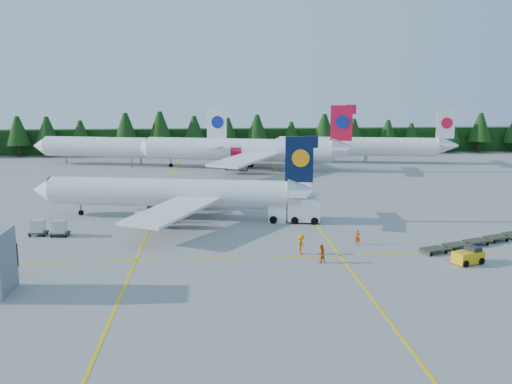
{
  "coord_description": "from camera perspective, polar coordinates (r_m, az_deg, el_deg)",
  "views": [
    {
      "loc": [
        -6.5,
        -59.52,
        16.68
      ],
      "look_at": [
        -1.12,
        10.17,
        3.5
      ],
      "focal_mm": 40.0,
      "sensor_mm": 36.0,
      "label": 1
    }
  ],
  "objects": [
    {
      "name": "airliner_red",
      "position": [
        114.38,
        -2.15,
        4.24
      ],
      "size": [
        43.26,
        35.13,
        12.84
      ],
      "rotation": [
        0.0,
        0.0,
        -0.26
      ],
      "color": "white",
      "rests_on": "ground"
    },
    {
      "name": "dolly_train",
      "position": [
        64.69,
        21.14,
        -4.58
      ],
      "size": [
        13.99,
        7.4,
        0.14
      ],
      "rotation": [
        0.0,
        0.0,
        0.36
      ],
      "color": "#333728",
      "rests_on": "ground"
    },
    {
      "name": "airliner_far_left",
      "position": [
        122.84,
        -13.37,
        4.4
      ],
      "size": [
        41.64,
        13.53,
        12.33
      ],
      "rotation": [
        0.0,
        0.0,
        -0.25
      ],
      "color": "white",
      "rests_on": "ground"
    },
    {
      "name": "airliner_navy",
      "position": [
        73.16,
        -9.3,
        -0.11
      ],
      "size": [
        35.81,
        29.19,
        10.51
      ],
      "rotation": [
        0.0,
        0.0,
        -0.2
      ],
      "color": "white",
      "rests_on": "ground"
    },
    {
      "name": "taxi_stripe_cross",
      "position": [
        56.43,
        2.41,
        -6.52
      ],
      "size": [
        80.0,
        0.25,
        0.01
      ],
      "primitive_type": "cube",
      "color": "yellow",
      "rests_on": "ground"
    },
    {
      "name": "uld_pair",
      "position": [
        67.95,
        -20.0,
        -3.3
      ],
      "size": [
        4.53,
        2.06,
        1.53
      ],
      "rotation": [
        0.0,
        0.0,
        -0.02
      ],
      "color": "#333728",
      "rests_on": "ground"
    },
    {
      "name": "ground",
      "position": [
        62.15,
        1.76,
        -4.89
      ],
      "size": [
        320.0,
        320.0,
        0.0
      ],
      "primitive_type": "plane",
      "color": "gray",
      "rests_on": "ground"
    },
    {
      "name": "airstairs",
      "position": [
        73.68,
        -10.37,
        -2.0
      ],
      "size": [
        4.0,
        5.43,
        3.37
      ],
      "rotation": [
        0.0,
        0.0,
        -0.15
      ],
      "color": "white",
      "rests_on": "ground"
    },
    {
      "name": "treeline_hedge",
      "position": [
        142.33,
        -1.78,
        5.16
      ],
      "size": [
        220.0,
        4.0,
        6.0
      ],
      "primitive_type": "cube",
      "color": "black",
      "rests_on": "ground"
    },
    {
      "name": "taxi_stripe_a",
      "position": [
        81.59,
        -9.6,
        -1.27
      ],
      "size": [
        0.25,
        120.0,
        0.01
      ],
      "primitive_type": "cube",
      "color": "yellow",
      "rests_on": "ground"
    },
    {
      "name": "crew_c",
      "position": [
        57.23,
        4.54,
        -5.28
      ],
      "size": [
        0.88,
        0.98,
        1.96
      ],
      "primitive_type": "imported",
      "rotation": [
        0.0,
        0.0,
        1.05
      ],
      "color": "orange",
      "rests_on": "ground"
    },
    {
      "name": "service_truck",
      "position": [
        70.35,
        3.91,
        -1.8
      ],
      "size": [
        6.66,
        3.53,
        3.05
      ],
      "rotation": [
        0.0,
        0.0,
        -0.21
      ],
      "color": "silver",
      "rests_on": "ground"
    },
    {
      "name": "crew_b",
      "position": [
        54.8,
        6.52,
        -6.14
      ],
      "size": [
        1.08,
        1.0,
        1.78
      ],
      "primitive_type": "imported",
      "rotation": [
        0.0,
        0.0,
        3.63
      ],
      "color": "#D75304",
      "rests_on": "ground"
    },
    {
      "name": "baggage_tug",
      "position": [
        57.85,
        20.48,
        -6.02
      ],
      "size": [
        3.15,
        2.41,
        1.5
      ],
      "rotation": [
        0.0,
        0.0,
        0.37
      ],
      "color": "#EBAC0D",
      "rests_on": "ground"
    },
    {
      "name": "airliner_far_right",
      "position": [
        125.65,
        9.57,
        4.57
      ],
      "size": [
        39.53,
        10.73,
        11.59
      ],
      "rotation": [
        0.0,
        0.0,
        -0.19
      ],
      "color": "white",
      "rests_on": "ground"
    },
    {
      "name": "crew_a",
      "position": [
        61.38,
        10.1,
        -4.49
      ],
      "size": [
        0.64,
        0.48,
        1.6
      ],
      "primitive_type": "imported",
      "rotation": [
        0.0,
        0.0,
        -0.18
      ],
      "color": "#D64C04",
      "rests_on": "ground"
    },
    {
      "name": "taxi_stripe_b",
      "position": [
        82.21,
        4.43,
        -1.06
      ],
      "size": [
        0.25,
        120.0,
        0.01
      ],
      "primitive_type": "cube",
      "color": "yellow",
      "rests_on": "ground"
    }
  ]
}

